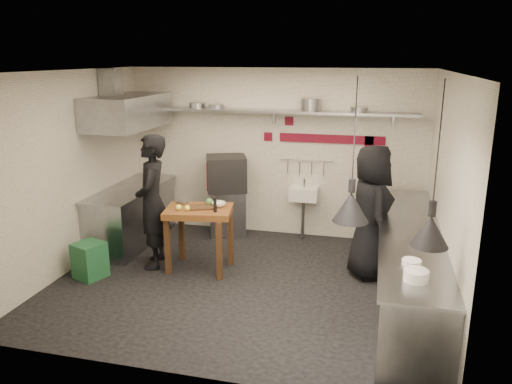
% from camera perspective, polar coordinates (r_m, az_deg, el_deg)
% --- Properties ---
extents(floor, '(5.00, 5.00, 0.00)m').
position_cam_1_polar(floor, '(6.91, -1.69, -10.29)').
color(floor, black).
rests_on(floor, ground).
extents(ceiling, '(5.00, 5.00, 0.00)m').
position_cam_1_polar(ceiling, '(6.23, -1.90, 13.62)').
color(ceiling, silver).
rests_on(ceiling, floor).
extents(wall_back, '(5.00, 0.04, 2.80)m').
position_cam_1_polar(wall_back, '(8.42, 2.09, 4.46)').
color(wall_back, white).
rests_on(wall_back, floor).
extents(wall_front, '(5.00, 0.04, 2.80)m').
position_cam_1_polar(wall_front, '(4.53, -9.01, -5.33)').
color(wall_front, white).
rests_on(wall_front, floor).
extents(wall_left, '(0.04, 4.20, 2.80)m').
position_cam_1_polar(wall_left, '(7.49, -20.56, 2.11)').
color(wall_left, white).
rests_on(wall_left, floor).
extents(wall_right, '(0.04, 4.20, 2.80)m').
position_cam_1_polar(wall_right, '(6.25, 20.86, -0.39)').
color(wall_right, white).
rests_on(wall_right, floor).
extents(red_band_horiz, '(1.70, 0.02, 0.14)m').
position_cam_1_polar(red_band_horiz, '(8.21, 8.61, 6.01)').
color(red_band_horiz, maroon).
rests_on(red_band_horiz, wall_back).
extents(red_band_vert, '(0.14, 0.02, 1.10)m').
position_cam_1_polar(red_band_vert, '(8.27, 12.62, 2.48)').
color(red_band_vert, maroon).
rests_on(red_band_vert, wall_back).
extents(red_tile_a, '(0.14, 0.02, 0.14)m').
position_cam_1_polar(red_tile_a, '(8.27, 3.81, 8.10)').
color(red_tile_a, maroon).
rests_on(red_tile_a, wall_back).
extents(red_tile_b, '(0.14, 0.02, 0.14)m').
position_cam_1_polar(red_tile_b, '(8.37, 1.40, 6.35)').
color(red_tile_b, maroon).
rests_on(red_tile_b, wall_back).
extents(back_shelf, '(4.60, 0.34, 0.04)m').
position_cam_1_polar(back_shelf, '(8.14, 1.87, 9.21)').
color(back_shelf, gray).
rests_on(back_shelf, wall_back).
extents(shelf_bracket_left, '(0.04, 0.06, 0.24)m').
position_cam_1_polar(shelf_bracket_left, '(8.88, -10.14, 8.85)').
color(shelf_bracket_left, gray).
rests_on(shelf_bracket_left, wall_back).
extents(shelf_bracket_mid, '(0.04, 0.06, 0.24)m').
position_cam_1_polar(shelf_bracket_mid, '(8.30, 2.09, 8.63)').
color(shelf_bracket_mid, gray).
rests_on(shelf_bracket_mid, wall_back).
extents(shelf_bracket_right, '(0.04, 0.06, 0.24)m').
position_cam_1_polar(shelf_bracket_right, '(8.12, 15.44, 7.95)').
color(shelf_bracket_right, gray).
rests_on(shelf_bracket_right, wall_back).
extents(pan_far_left, '(0.27, 0.27, 0.09)m').
position_cam_1_polar(pan_far_left, '(8.49, -6.73, 9.81)').
color(pan_far_left, gray).
rests_on(pan_far_left, back_shelf).
extents(pan_mid_left, '(0.29, 0.29, 0.07)m').
position_cam_1_polar(pan_mid_left, '(8.38, -4.53, 9.73)').
color(pan_mid_left, gray).
rests_on(pan_mid_left, back_shelf).
extents(stock_pot, '(0.38, 0.38, 0.20)m').
position_cam_1_polar(stock_pot, '(8.02, 6.26, 9.90)').
color(stock_pot, gray).
rests_on(stock_pot, back_shelf).
extents(pan_right, '(0.32, 0.32, 0.08)m').
position_cam_1_polar(pan_right, '(7.96, 11.71, 9.21)').
color(pan_right, gray).
rests_on(pan_right, back_shelf).
extents(oven_stand, '(0.74, 0.71, 0.80)m').
position_cam_1_polar(oven_stand, '(8.58, -3.30, -2.25)').
color(oven_stand, gray).
rests_on(oven_stand, floor).
extents(combi_oven, '(0.81, 0.78, 0.58)m').
position_cam_1_polar(combi_oven, '(8.33, -3.41, 2.14)').
color(combi_oven, black).
rests_on(combi_oven, oven_stand).
extents(oven_door, '(0.43, 0.19, 0.46)m').
position_cam_1_polar(oven_door, '(8.09, -4.09, 1.73)').
color(oven_door, maroon).
rests_on(oven_door, combi_oven).
extents(oven_glass, '(0.33, 0.14, 0.34)m').
position_cam_1_polar(oven_glass, '(8.05, -3.83, 1.67)').
color(oven_glass, black).
rests_on(oven_glass, oven_door).
extents(hand_sink, '(0.46, 0.34, 0.22)m').
position_cam_1_polar(hand_sink, '(8.29, 5.51, -0.17)').
color(hand_sink, white).
rests_on(hand_sink, wall_back).
extents(sink_tap, '(0.03, 0.03, 0.14)m').
position_cam_1_polar(sink_tap, '(8.25, 5.54, 1.04)').
color(sink_tap, gray).
rests_on(sink_tap, hand_sink).
extents(sink_drain, '(0.06, 0.06, 0.66)m').
position_cam_1_polar(sink_drain, '(8.38, 5.39, -3.14)').
color(sink_drain, gray).
rests_on(sink_drain, floor).
extents(utensil_rail, '(0.90, 0.02, 0.02)m').
position_cam_1_polar(utensil_rail, '(8.30, 5.75, 3.68)').
color(utensil_rail, gray).
rests_on(utensil_rail, wall_back).
extents(counter_right, '(0.70, 3.80, 0.90)m').
position_cam_1_polar(counter_right, '(6.52, 16.99, -8.25)').
color(counter_right, gray).
rests_on(counter_right, floor).
extents(counter_right_top, '(0.76, 3.90, 0.03)m').
position_cam_1_polar(counter_right_top, '(6.36, 17.31, -4.40)').
color(counter_right_top, gray).
rests_on(counter_right_top, counter_right).
extents(plate_stack, '(0.24, 0.24, 0.11)m').
position_cam_1_polar(plate_stack, '(4.99, 17.84, -9.08)').
color(plate_stack, white).
rests_on(plate_stack, counter_right_top).
extents(small_bowl_right, '(0.24, 0.24, 0.05)m').
position_cam_1_polar(small_bowl_right, '(5.36, 17.36, -7.65)').
color(small_bowl_right, white).
rests_on(small_bowl_right, counter_right_top).
extents(counter_left, '(0.70, 1.90, 0.90)m').
position_cam_1_polar(counter_left, '(8.42, -14.00, -2.68)').
color(counter_left, gray).
rests_on(counter_left, floor).
extents(counter_left_top, '(0.76, 2.00, 0.03)m').
position_cam_1_polar(counter_left_top, '(8.29, -14.21, 0.38)').
color(counter_left_top, gray).
rests_on(counter_left_top, counter_left).
extents(extractor_hood, '(0.78, 1.60, 0.50)m').
position_cam_1_polar(extractor_hood, '(8.04, -14.47, 8.89)').
color(extractor_hood, gray).
rests_on(extractor_hood, ceiling).
extents(hood_duct, '(0.28, 0.28, 0.50)m').
position_cam_1_polar(hood_duct, '(8.13, -16.24, 11.66)').
color(hood_duct, gray).
rests_on(hood_duct, ceiling).
extents(green_bin, '(0.48, 0.48, 0.50)m').
position_cam_1_polar(green_bin, '(7.33, -18.46, -7.40)').
color(green_bin, '#1F5C34').
rests_on(green_bin, floor).
extents(prep_table, '(1.02, 0.79, 0.92)m').
position_cam_1_polar(prep_table, '(7.18, -6.47, -5.37)').
color(prep_table, brown).
rests_on(prep_table, floor).
extents(cutting_board, '(0.43, 0.38, 0.02)m').
position_cam_1_polar(cutting_board, '(7.04, -6.07, -1.71)').
color(cutting_board, '#4A2E1A').
rests_on(cutting_board, prep_table).
extents(pepper_mill, '(0.06, 0.06, 0.20)m').
position_cam_1_polar(pepper_mill, '(6.81, -4.70, -1.50)').
color(pepper_mill, black).
rests_on(pepper_mill, prep_table).
extents(lemon_a, '(0.10, 0.10, 0.08)m').
position_cam_1_polar(lemon_a, '(6.97, -8.83, -1.75)').
color(lemon_a, '#F4FF47').
rests_on(lemon_a, prep_table).
extents(lemon_b, '(0.10, 0.10, 0.08)m').
position_cam_1_polar(lemon_b, '(6.93, -7.85, -1.84)').
color(lemon_b, '#F4FF47').
rests_on(lemon_b, prep_table).
extents(veg_ball, '(0.14, 0.14, 0.11)m').
position_cam_1_polar(veg_ball, '(7.14, -5.37, -1.15)').
color(veg_ball, '#517E3A').
rests_on(veg_ball, prep_table).
extents(steel_tray, '(0.19, 0.16, 0.03)m').
position_cam_1_polar(steel_tray, '(7.28, -8.42, -1.20)').
color(steel_tray, gray).
rests_on(steel_tray, prep_table).
extents(bowl, '(0.26, 0.26, 0.06)m').
position_cam_1_polar(bowl, '(7.08, -4.28, -1.42)').
color(bowl, white).
rests_on(bowl, prep_table).
extents(heat_lamp_near, '(0.46, 0.46, 1.46)m').
position_cam_1_polar(heat_lamp_near, '(5.03, 11.11, 4.58)').
color(heat_lamp_near, black).
rests_on(heat_lamp_near, ceiling).
extents(heat_lamp_far, '(0.36, 0.36, 1.49)m').
position_cam_1_polar(heat_lamp_far, '(4.64, 19.94, 2.81)').
color(heat_lamp_far, black).
rests_on(heat_lamp_far, ceiling).
extents(chef_left, '(0.64, 0.81, 1.94)m').
position_cam_1_polar(chef_left, '(7.26, -11.76, -1.11)').
color(chef_left, black).
rests_on(chef_left, floor).
extents(chef_right, '(0.84, 1.04, 1.85)m').
position_cam_1_polar(chef_right, '(6.98, 12.98, -2.25)').
color(chef_right, black).
rests_on(chef_right, floor).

